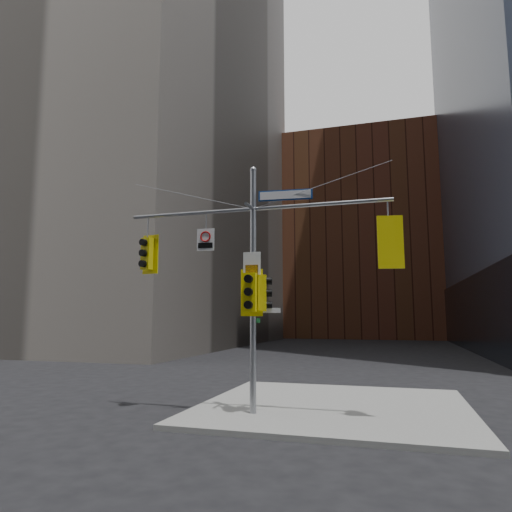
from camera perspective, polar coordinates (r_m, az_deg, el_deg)
The scene contains 14 objects.
ground at distance 11.67m, azimuth -3.48°, elevation -21.64°, with size 160.00×160.00×0.00m, color black.
sidewalk_corner at distance 15.01m, azimuth 9.71°, elevation -18.08°, with size 8.00×8.00×0.15m, color gray.
tower_nw at distance 64.92m, azimuth -18.57°, elevation 27.77°, with size 36.00×36.00×80.00m, color gray.
brick_midrise at distance 69.64m, azimuth 13.28°, elevation 1.86°, with size 26.00×20.00×28.00m, color brown.
signal_assembly at distance 13.30m, azimuth -0.37°, elevation -0.75°, with size 8.00×0.80×7.30m.
traffic_light_west_arm at distance 14.76m, azimuth -13.45°, elevation 0.28°, with size 0.59×0.53×1.25m.
traffic_light_east_arm at distance 12.78m, azimuth 16.30°, elevation 1.57°, with size 0.67×0.60×1.42m.
traffic_light_pole_side at distance 13.15m, azimuth 0.99°, elevation -4.66°, with size 0.45×0.38×1.04m.
traffic_light_pole_front at distance 12.97m, azimuth -0.72°, elevation -4.55°, with size 0.65×0.52×1.35m.
street_sign_blade at distance 13.42m, azimuth 3.68°, elevation 7.61°, with size 1.58×0.19×0.31m.
regulatory_sign_arm at distance 13.90m, azimuth -6.32°, elevation 2.14°, with size 0.54×0.10×0.68m.
regulatory_sign_pole at distance 13.18m, azimuth -0.52°, elevation -1.04°, with size 0.52×0.05×0.68m.
street_blade_ew at distance 13.09m, azimuth 1.53°, elevation -6.81°, with size 0.71×0.10×0.14m.
street_blade_ns at distance 13.64m, azimuth 0.19°, elevation -8.08°, with size 0.09×0.68×0.14m.
Camera 1 is at (3.87, -10.63, 2.84)m, focal length 32.00 mm.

